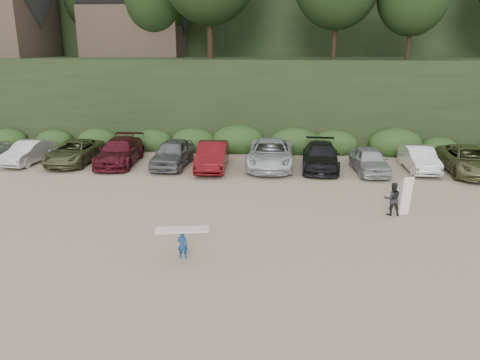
# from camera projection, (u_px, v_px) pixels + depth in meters

# --- Properties ---
(ground) EXTENTS (120.00, 120.00, 0.00)m
(ground) POSITION_uv_depth(u_px,v_px,m) (267.00, 235.00, 17.84)
(ground) COLOR tan
(ground) RESTS_ON ground
(hillside_backdrop) EXTENTS (90.00, 41.50, 28.00)m
(hillside_backdrop) POSITION_uv_depth(u_px,v_px,m) (278.00, 2.00, 49.08)
(hillside_backdrop) COLOR black
(hillside_backdrop) RESTS_ON ground
(parked_cars) EXTENTS (39.51, 6.03, 1.62)m
(parked_cars) POSITION_uv_depth(u_px,v_px,m) (298.00, 157.00, 27.11)
(parked_cars) COLOR #A2A3A7
(parked_cars) RESTS_ON ground
(child_surfer) EXTENTS (1.85, 0.81, 1.07)m
(child_surfer) POSITION_uv_depth(u_px,v_px,m) (182.00, 238.00, 15.75)
(child_surfer) COLOR navy
(child_surfer) RESTS_ON ground
(adult_surfer) EXTENTS (1.19, 0.58, 1.70)m
(adult_surfer) POSITION_uv_depth(u_px,v_px,m) (394.00, 199.00, 19.78)
(adult_surfer) COLOR black
(adult_surfer) RESTS_ON ground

